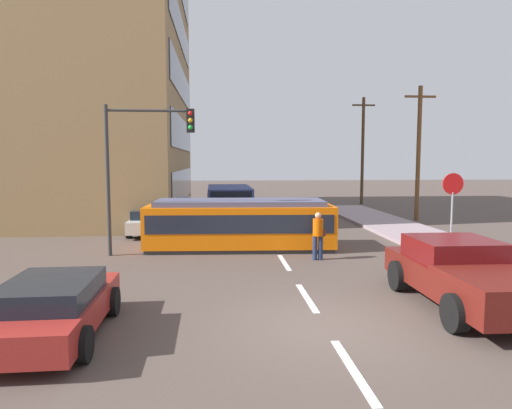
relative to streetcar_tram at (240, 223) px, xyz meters
name	(u,v)px	position (x,y,z in m)	size (l,w,h in m)	color
ground_plane	(271,242)	(1.38, 1.34, -0.99)	(120.00, 120.00, 0.00)	#50423B
sidewalk_curb_right	(475,257)	(8.18, -2.66, -0.92)	(3.20, 36.00, 0.14)	gray
lane_stripe_0	(353,370)	(1.38, -10.66, -0.99)	(0.16, 2.40, 0.01)	silver
lane_stripe_1	(307,298)	(1.38, -6.66, -0.99)	(0.16, 2.40, 0.01)	silver
lane_stripe_2	(284,262)	(1.38, -2.66, -0.99)	(0.16, 2.40, 0.01)	silver
lane_stripe_3	(261,226)	(1.38, 6.00, -0.99)	(0.16, 2.40, 0.01)	silver
lane_stripe_4	(253,213)	(1.38, 12.00, -0.99)	(0.16, 2.40, 0.01)	silver
corner_building	(38,33)	(-11.74, 11.72, 10.21)	(17.28, 16.65, 22.40)	#99784C
streetcar_tram	(240,223)	(0.00, 0.00, 0.00)	(7.35, 2.85, 1.92)	orange
city_bus	(229,200)	(-0.21, 9.49, 0.10)	(2.61, 5.80, 1.90)	navy
pedestrian_crossing	(318,233)	(2.62, -2.32, -0.05)	(0.49, 0.36, 1.67)	#1E2B4D
pickup_truck_parked	(464,274)	(4.93, -7.67, -0.20)	(2.30, 5.01, 1.55)	#571611
parked_sedan_near	(53,307)	(-4.05, -8.85, -0.37)	(2.02, 4.05, 1.19)	maroon
parked_sedan_mid	(153,221)	(-3.96, 3.96, -0.37)	(2.00, 4.16, 1.19)	#B8BCBB
parked_sedan_far	(175,206)	(-3.54, 10.74, -0.37)	(2.11, 4.60, 1.19)	black
stop_sign	(453,196)	(7.46, -2.28, 1.20)	(0.76, 0.07, 2.88)	gray
traffic_light_mast	(141,151)	(-3.59, -1.01, 2.82)	(3.20, 0.33, 5.44)	#333333
utility_pole_mid	(419,151)	(10.63, 7.68, 3.03)	(1.80, 0.24, 7.68)	brown
utility_pole_far	(363,149)	(10.46, 17.39, 3.37)	(1.80, 0.24, 8.35)	#503A23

